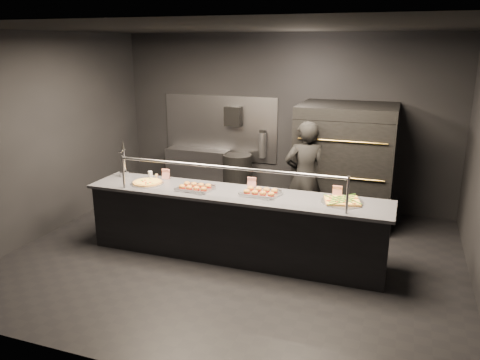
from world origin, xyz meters
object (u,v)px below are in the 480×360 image
at_px(beer_tap, 124,166).
at_px(prep_shelf, 198,172).
at_px(trash_bin, 237,178).
at_px(fire_extinguisher, 262,145).
at_px(slider_tray_b, 261,192).
at_px(square_pizza, 342,201).
at_px(pizza_oven, 345,163).
at_px(towel_dispenser, 233,116).
at_px(service_counter, 235,225).
at_px(round_pizza, 147,182).
at_px(slider_tray_a, 195,187).
at_px(worker, 305,177).

bearing_deg(beer_tap, prep_shelf, 84.31).
bearing_deg(beer_tap, trash_bin, 62.64).
relative_size(fire_extinguisher, slider_tray_b, 0.89).
bearing_deg(prep_shelf, fire_extinguisher, 3.66).
xyz_separation_m(prep_shelf, square_pizza, (3.00, -2.24, 0.49)).
height_order(pizza_oven, slider_tray_b, pizza_oven).
bearing_deg(fire_extinguisher, prep_shelf, -176.34).
relative_size(beer_tap, trash_bin, 0.63).
xyz_separation_m(pizza_oven, fire_extinguisher, (-1.55, 0.50, 0.09)).
relative_size(pizza_oven, fire_extinguisher, 3.78).
bearing_deg(prep_shelf, towel_dispenser, 5.71).
bearing_deg(beer_tap, service_counter, -6.28).
xyz_separation_m(pizza_oven, round_pizza, (-2.50, -1.92, -0.03)).
bearing_deg(beer_tap, slider_tray_a, -10.88).
height_order(square_pizza, trash_bin, square_pizza).
bearing_deg(pizza_oven, prep_shelf, 171.46).
height_order(pizza_oven, trash_bin, pizza_oven).
height_order(service_counter, round_pizza, service_counter).
bearing_deg(worker, square_pizza, 98.14).
relative_size(pizza_oven, square_pizza, 3.61).
distance_m(towel_dispenser, round_pizza, 2.52).
bearing_deg(trash_bin, worker, -34.16).
relative_size(towel_dispenser, round_pizza, 0.75).
distance_m(towel_dispenser, worker, 2.08).
bearing_deg(square_pizza, trash_bin, 135.30).
bearing_deg(square_pizza, slider_tray_a, -176.48).
distance_m(slider_tray_a, worker, 1.78).
bearing_deg(worker, prep_shelf, -48.90).
bearing_deg(square_pizza, slider_tray_b, -178.14).
distance_m(towel_dispenser, trash_bin, 1.13).
relative_size(fire_extinguisher, round_pizza, 1.08).
bearing_deg(slider_tray_a, service_counter, 4.42).
bearing_deg(square_pizza, towel_dispenser, 134.84).
xyz_separation_m(service_counter, fire_extinguisher, (-0.35, 2.40, 0.60)).
bearing_deg(towel_dispenser, fire_extinguisher, 1.04).
relative_size(towel_dispenser, beer_tap, 0.63).
distance_m(prep_shelf, slider_tray_a, 2.63).
xyz_separation_m(round_pizza, slider_tray_b, (1.65, 0.06, 0.01)).
distance_m(round_pizza, square_pizza, 2.70).
bearing_deg(beer_tap, square_pizza, -2.17).
distance_m(service_counter, fire_extinguisher, 2.50).
bearing_deg(towel_dispenser, prep_shelf, -174.29).
height_order(slider_tray_b, worker, worker).
relative_size(prep_shelf, beer_tap, 2.17).
xyz_separation_m(trash_bin, worker, (1.45, -0.99, 0.43)).
height_order(pizza_oven, square_pizza, pizza_oven).
xyz_separation_m(service_counter, towel_dispenser, (-0.90, 2.39, 1.09)).
bearing_deg(prep_shelf, service_counter, -55.41).
relative_size(fire_extinguisher, worker, 0.29).
bearing_deg(prep_shelf, slider_tray_b, -49.42).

